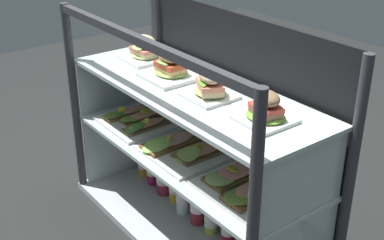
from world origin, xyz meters
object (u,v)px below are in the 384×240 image
object	(u,v)px
plated_roll_sandwich_left_of_center	(145,50)
juice_bottle_tucked_behind	(176,184)
open_sandwich_tray_near_right_corner	(185,148)
juice_bottle_near_post	(228,226)
juice_bottle_front_middle	(153,167)
juice_bottle_back_left	(183,196)
juice_bottle_back_right	(197,203)
open_sandwich_tray_left_of_center	(246,185)
juice_bottle_front_second	(164,176)
juice_bottle_back_center	(144,161)
juice_bottle_front_left_end	(211,217)
plated_roll_sandwich_far_left	(210,86)
plated_roll_sandwich_center	(171,68)
juice_bottle_front_right_end	(245,237)
plated_roll_sandwich_right_of_center	(266,110)
open_sandwich_tray_far_left	(139,119)

from	to	relation	value
plated_roll_sandwich_left_of_center	juice_bottle_tucked_behind	xyz separation A→B (m)	(0.19, 0.02, -0.61)
open_sandwich_tray_near_right_corner	juice_bottle_near_post	size ratio (longest dim) A/B	1.71
juice_bottle_front_middle	juice_bottle_near_post	distance (m)	0.58
juice_bottle_back_left	juice_bottle_back_right	bearing A→B (deg)	3.34
plated_roll_sandwich_left_of_center	juice_bottle_back_left	size ratio (longest dim) A/B	0.93
plated_roll_sandwich_left_of_center	open_sandwich_tray_left_of_center	world-z (taller)	plated_roll_sandwich_left_of_center
juice_bottle_near_post	juice_bottle_back_left	bearing A→B (deg)	-176.05
juice_bottle_front_second	open_sandwich_tray_left_of_center	bearing A→B (deg)	-5.74
open_sandwich_tray_left_of_center	juice_bottle_tucked_behind	size ratio (longest dim) A/B	1.41
juice_bottle_back_center	juice_bottle_near_post	bearing A→B (deg)	-0.98
juice_bottle_back_center	juice_bottle_back_right	xyz separation A→B (m)	(0.48, -0.03, 0.02)
plated_roll_sandwich_left_of_center	open_sandwich_tray_near_right_corner	size ratio (longest dim) A/B	0.55
juice_bottle_back_right	juice_bottle_front_left_end	xyz separation A→B (m)	(0.09, 0.00, -0.02)
plated_roll_sandwich_far_left	juice_bottle_tucked_behind	bearing A→B (deg)	168.70
juice_bottle_tucked_behind	juice_bottle_back_left	size ratio (longest dim) A/B	1.17
juice_bottle_front_middle	plated_roll_sandwich_left_of_center	bearing A→B (deg)	-85.37
juice_bottle_front_middle	juice_bottle_front_second	bearing A→B (deg)	-4.26
juice_bottle_back_left	plated_roll_sandwich_center	bearing A→B (deg)	-133.74
plated_roll_sandwich_left_of_center	juice_bottle_front_middle	xyz separation A→B (m)	(-0.00, 0.02, -0.61)
open_sandwich_tray_left_of_center	juice_bottle_front_right_end	world-z (taller)	open_sandwich_tray_left_of_center
juice_bottle_front_second	juice_bottle_back_right	size ratio (longest dim) A/B	0.96
open_sandwich_tray_near_right_corner	juice_bottle_front_second	size ratio (longest dim) A/B	1.49
open_sandwich_tray_left_of_center	juice_bottle_back_left	world-z (taller)	open_sandwich_tray_left_of_center
plated_roll_sandwich_far_left	juice_bottle_near_post	xyz separation A→B (m)	(0.07, 0.05, -0.62)
plated_roll_sandwich_far_left	juice_bottle_back_center	distance (m)	0.87
juice_bottle_tucked_behind	juice_bottle_back_left	xyz separation A→B (m)	(0.10, -0.03, -0.01)
juice_bottle_front_second	juice_bottle_near_post	distance (m)	0.47
plated_roll_sandwich_left_of_center	juice_bottle_back_right	xyz separation A→B (m)	(0.39, -0.00, -0.60)
juice_bottle_back_center	juice_bottle_near_post	distance (m)	0.68
juice_bottle_front_middle	juice_bottle_front_second	size ratio (longest dim) A/B	0.95
open_sandwich_tray_left_of_center	juice_bottle_front_right_end	distance (m)	0.32
juice_bottle_tucked_behind	juice_bottle_back_left	bearing A→B (deg)	-16.97
plated_roll_sandwich_far_left	plated_roll_sandwich_right_of_center	size ratio (longest dim) A/B	1.00
open_sandwich_tray_far_left	open_sandwich_tray_near_right_corner	bearing A→B (deg)	0.93
juice_bottle_back_left	juice_bottle_tucked_behind	bearing A→B (deg)	163.03
juice_bottle_tucked_behind	open_sandwich_tray_left_of_center	bearing A→B (deg)	-7.73
open_sandwich_tray_far_left	juice_bottle_back_center	bearing A→B (deg)	144.35
plated_roll_sandwich_left_of_center	open_sandwich_tray_near_right_corner	world-z (taller)	plated_roll_sandwich_left_of_center
open_sandwich_tray_near_right_corner	juice_bottle_front_left_end	bearing A→B (deg)	31.22
plated_roll_sandwich_center	juice_bottle_back_right	world-z (taller)	plated_roll_sandwich_center
juice_bottle_back_left	juice_bottle_near_post	size ratio (longest dim) A/B	1.01
plated_roll_sandwich_far_left	plated_roll_sandwich_right_of_center	distance (m)	0.27
juice_bottle_front_middle	juice_bottle_tucked_behind	xyz separation A→B (m)	(0.20, 0.00, 0.00)
juice_bottle_front_second	juice_bottle_tucked_behind	size ratio (longest dim) A/B	0.97
plated_roll_sandwich_center	open_sandwich_tray_near_right_corner	xyz separation A→B (m)	(0.12, -0.02, -0.31)
open_sandwich_tray_far_left	juice_bottle_back_right	distance (m)	0.46
plated_roll_sandwich_left_of_center	plated_roll_sandwich_right_of_center	xyz separation A→B (m)	(0.78, -0.02, -0.00)
juice_bottle_back_right	plated_roll_sandwich_far_left	bearing A→B (deg)	-17.93
plated_roll_sandwich_right_of_center	juice_bottle_front_left_end	distance (m)	0.69
juice_bottle_front_middle	juice_bottle_front_right_end	size ratio (longest dim) A/B	1.04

